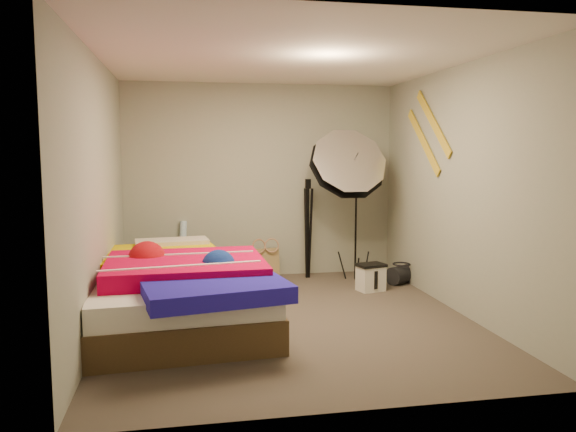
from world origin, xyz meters
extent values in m
plane|color=#4A4038|center=(0.00, 0.00, 0.00)|extent=(4.00, 4.00, 0.00)
plane|color=silver|center=(0.00, 0.00, 2.50)|extent=(4.00, 4.00, 0.00)
plane|color=gray|center=(0.00, 2.00, 1.25)|extent=(3.50, 0.00, 3.50)
plane|color=gray|center=(0.00, -2.00, 1.25)|extent=(3.50, 0.00, 3.50)
plane|color=gray|center=(-1.75, 0.00, 1.25)|extent=(0.00, 4.00, 4.00)
plane|color=gray|center=(1.75, 0.00, 1.25)|extent=(0.00, 4.00, 4.00)
cube|color=tan|center=(0.01, 1.84, 0.19)|extent=(0.40, 0.22, 0.39)
cylinder|color=#65A6D6|center=(-1.02, 1.90, 0.38)|extent=(0.14, 0.23, 0.76)
cube|color=silver|center=(1.16, 0.94, 0.15)|extent=(0.34, 0.28, 0.30)
cylinder|color=black|center=(1.65, 1.22, 0.11)|extent=(0.43, 0.38, 0.22)
cube|color=gold|center=(1.73, 0.60, 1.95)|extent=(0.02, 0.91, 0.78)
cube|color=gold|center=(1.73, 0.85, 1.75)|extent=(0.02, 0.91, 0.78)
cube|color=#4E3922|center=(-1.06, 0.07, 0.15)|extent=(1.75, 2.37, 0.29)
cube|color=white|center=(-1.06, 0.07, 0.39)|extent=(1.70, 2.32, 0.20)
cube|color=#D9BD00|center=(-1.27, 0.56, 0.54)|extent=(1.39, 1.25, 0.16)
cube|color=#CD0037|center=(-0.99, -0.09, 0.56)|extent=(1.45, 1.23, 0.18)
cube|color=#2218BB|center=(-0.77, -0.75, 0.53)|extent=(1.27, 1.09, 0.14)
cube|color=#D89AAB|center=(-1.13, 1.03, 0.59)|extent=(0.83, 0.45, 0.16)
cylinder|color=black|center=(1.16, 1.56, 0.77)|extent=(0.03, 0.03, 1.55)
cube|color=black|center=(1.16, 1.56, 1.50)|extent=(0.07, 0.07, 0.10)
cone|color=white|center=(0.99, 1.44, 1.45)|extent=(1.17, 0.87, 1.14)
cylinder|color=black|center=(0.57, 1.75, 0.58)|extent=(0.04, 0.04, 1.16)
cube|color=black|center=(0.57, 1.75, 1.22)|extent=(0.08, 0.08, 0.12)
camera|label=1|loc=(-0.98, -5.26, 1.64)|focal=35.00mm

